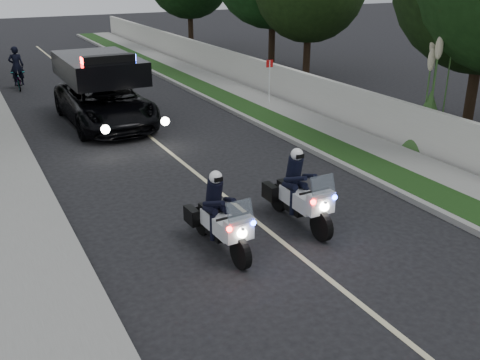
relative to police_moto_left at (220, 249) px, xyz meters
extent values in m
plane|color=black|center=(1.35, -0.90, 0.00)|extent=(120.00, 120.00, 0.00)
cube|color=gray|center=(5.45, 9.10, 0.07)|extent=(0.20, 60.00, 0.15)
cube|color=#193814|center=(6.15, 9.10, 0.08)|extent=(1.20, 60.00, 0.16)
cube|color=gray|center=(7.45, 9.10, 0.08)|extent=(1.40, 60.00, 0.16)
cube|color=beige|center=(8.45, 9.10, 0.75)|extent=(0.22, 60.00, 1.50)
cube|color=gray|center=(-2.75, 9.10, 0.07)|extent=(0.20, 60.00, 0.15)
cube|color=#BFB78C|center=(1.35, 9.10, 0.00)|extent=(0.12, 50.00, 0.01)
imported|color=black|center=(0.42, 10.81, 0.00)|extent=(2.84, 6.08, 2.95)
imported|color=black|center=(-1.70, 18.95, 0.00)|extent=(0.73, 1.81, 0.93)
imported|color=black|center=(-1.70, 18.95, 0.00)|extent=(0.70, 0.50, 1.86)
camera|label=1|loc=(-4.39, -9.23, 5.68)|focal=40.51mm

